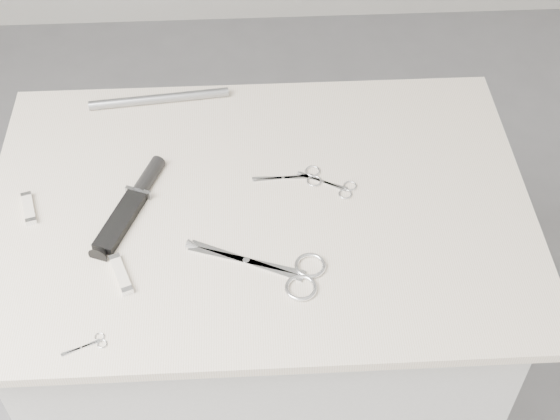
{
  "coord_description": "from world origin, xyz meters",
  "views": [
    {
      "loc": [
        -0.01,
        -0.98,
        1.96
      ],
      "look_at": [
        0.04,
        -0.02,
        0.92
      ],
      "focal_mm": 50.0,
      "sensor_mm": 36.0,
      "label": 1
    }
  ],
  "objects_px": {
    "plinth": "(263,344)",
    "large_shears": "(284,271)",
    "pocket_knife_a": "(121,274)",
    "pocket_knife_b": "(29,209)",
    "embroidery_scissors_a": "(301,177)",
    "metal_rail": "(159,99)",
    "embroidery_scissors_b": "(336,186)",
    "sheathed_knife": "(134,200)",
    "tiny_scissors": "(90,344)"
  },
  "relations": [
    {
      "from": "plinth",
      "to": "large_shears",
      "type": "height_order",
      "value": "large_shears"
    },
    {
      "from": "pocket_knife_a",
      "to": "pocket_knife_b",
      "type": "relative_size",
      "value": 1.11
    },
    {
      "from": "plinth",
      "to": "embroidery_scissors_a",
      "type": "distance_m",
      "value": 0.48
    },
    {
      "from": "plinth",
      "to": "pocket_knife_a",
      "type": "bearing_deg",
      "value": -146.42
    },
    {
      "from": "metal_rail",
      "to": "embroidery_scissors_b",
      "type": "bearing_deg",
      "value": -37.76
    },
    {
      "from": "large_shears",
      "to": "sheathed_knife",
      "type": "distance_m",
      "value": 0.32
    },
    {
      "from": "plinth",
      "to": "tiny_scissors",
      "type": "distance_m",
      "value": 0.62
    },
    {
      "from": "embroidery_scissors_b",
      "to": "tiny_scissors",
      "type": "bearing_deg",
      "value": -113.11
    },
    {
      "from": "embroidery_scissors_a",
      "to": "metal_rail",
      "type": "xyz_separation_m",
      "value": [
        -0.28,
        0.24,
        0.01
      ]
    },
    {
      "from": "embroidery_scissors_a",
      "to": "pocket_knife_b",
      "type": "relative_size",
      "value": 1.65
    },
    {
      "from": "large_shears",
      "to": "pocket_knife_a",
      "type": "height_order",
      "value": "pocket_knife_a"
    },
    {
      "from": "embroidery_scissors_a",
      "to": "sheathed_knife",
      "type": "distance_m",
      "value": 0.31
    },
    {
      "from": "metal_rail",
      "to": "tiny_scissors",
      "type": "bearing_deg",
      "value": -97.48
    },
    {
      "from": "pocket_knife_a",
      "to": "plinth",
      "type": "bearing_deg",
      "value": -77.45
    },
    {
      "from": "embroidery_scissors_b",
      "to": "plinth",
      "type": "bearing_deg",
      "value": -137.76
    },
    {
      "from": "plinth",
      "to": "tiny_scissors",
      "type": "height_order",
      "value": "tiny_scissors"
    },
    {
      "from": "tiny_scissors",
      "to": "pocket_knife_b",
      "type": "distance_m",
      "value": 0.33
    },
    {
      "from": "large_shears",
      "to": "embroidery_scissors_a",
      "type": "xyz_separation_m",
      "value": [
        0.04,
        0.23,
        -0.0
      ]
    },
    {
      "from": "plinth",
      "to": "embroidery_scissors_b",
      "type": "relative_size",
      "value": 8.19
    },
    {
      "from": "plinth",
      "to": "embroidery_scissors_a",
      "type": "xyz_separation_m",
      "value": [
        0.08,
        0.06,
        0.47
      ]
    },
    {
      "from": "metal_rail",
      "to": "pocket_knife_a",
      "type": "bearing_deg",
      "value": -95.05
    },
    {
      "from": "tiny_scissors",
      "to": "sheathed_knife",
      "type": "height_order",
      "value": "sheathed_knife"
    },
    {
      "from": "plinth",
      "to": "metal_rail",
      "type": "bearing_deg",
      "value": 123.36
    },
    {
      "from": "tiny_scissors",
      "to": "sheathed_knife",
      "type": "relative_size",
      "value": 0.31
    },
    {
      "from": "embroidery_scissors_a",
      "to": "tiny_scissors",
      "type": "relative_size",
      "value": 1.82
    },
    {
      "from": "embroidery_scissors_a",
      "to": "sheathed_knife",
      "type": "xyz_separation_m",
      "value": [
        -0.31,
        -0.05,
        0.01
      ]
    },
    {
      "from": "embroidery_scissors_b",
      "to": "metal_rail",
      "type": "xyz_separation_m",
      "value": [
        -0.34,
        0.27,
        0.01
      ]
    },
    {
      "from": "pocket_knife_b",
      "to": "pocket_knife_a",
      "type": "bearing_deg",
      "value": -148.17
    },
    {
      "from": "plinth",
      "to": "pocket_knife_b",
      "type": "xyz_separation_m",
      "value": [
        -0.42,
        0.0,
        0.47
      ]
    },
    {
      "from": "sheathed_knife",
      "to": "pocket_knife_b",
      "type": "xyz_separation_m",
      "value": [
        -0.19,
        -0.01,
        -0.0
      ]
    },
    {
      "from": "sheathed_knife",
      "to": "pocket_knife_a",
      "type": "xyz_separation_m",
      "value": [
        -0.01,
        -0.17,
        -0.0
      ]
    },
    {
      "from": "plinth",
      "to": "pocket_knife_b",
      "type": "height_order",
      "value": "pocket_knife_b"
    },
    {
      "from": "large_shears",
      "to": "embroidery_scissors_b",
      "type": "distance_m",
      "value": 0.23
    },
    {
      "from": "embroidery_scissors_a",
      "to": "pocket_knife_a",
      "type": "height_order",
      "value": "pocket_knife_a"
    },
    {
      "from": "sheathed_knife",
      "to": "pocket_knife_b",
      "type": "distance_m",
      "value": 0.19
    },
    {
      "from": "embroidery_scissors_b",
      "to": "pocket_knife_a",
      "type": "distance_m",
      "value": 0.43
    },
    {
      "from": "embroidery_scissors_a",
      "to": "embroidery_scissors_b",
      "type": "distance_m",
      "value": 0.07
    },
    {
      "from": "sheathed_knife",
      "to": "metal_rail",
      "type": "relative_size",
      "value": 0.8
    },
    {
      "from": "large_shears",
      "to": "pocket_knife_b",
      "type": "height_order",
      "value": "pocket_knife_b"
    },
    {
      "from": "embroidery_scissors_b",
      "to": "sheathed_knife",
      "type": "relative_size",
      "value": 0.47
    },
    {
      "from": "embroidery_scissors_a",
      "to": "tiny_scissors",
      "type": "distance_m",
      "value": 0.5
    },
    {
      "from": "embroidery_scissors_b",
      "to": "sheathed_knife",
      "type": "distance_m",
      "value": 0.38
    },
    {
      "from": "pocket_knife_a",
      "to": "embroidery_scissors_a",
      "type": "bearing_deg",
      "value": -76.41
    },
    {
      "from": "pocket_knife_a",
      "to": "embroidery_scissors_b",
      "type": "bearing_deg",
      "value": -84.45
    },
    {
      "from": "plinth",
      "to": "pocket_knife_a",
      "type": "distance_m",
      "value": 0.55
    },
    {
      "from": "embroidery_scissors_a",
      "to": "sheathed_knife",
      "type": "height_order",
      "value": "sheathed_knife"
    },
    {
      "from": "sheathed_knife",
      "to": "plinth",
      "type": "bearing_deg",
      "value": -71.15
    },
    {
      "from": "embroidery_scissors_b",
      "to": "metal_rail",
      "type": "relative_size",
      "value": 0.38
    },
    {
      "from": "tiny_scissors",
      "to": "metal_rail",
      "type": "bearing_deg",
      "value": 59.85
    },
    {
      "from": "large_shears",
      "to": "embroidery_scissors_a",
      "type": "bearing_deg",
      "value": 101.36
    }
  ]
}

